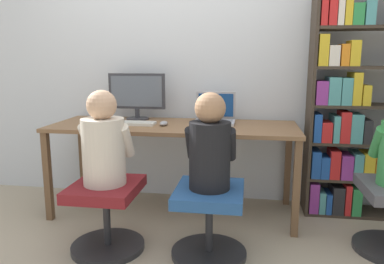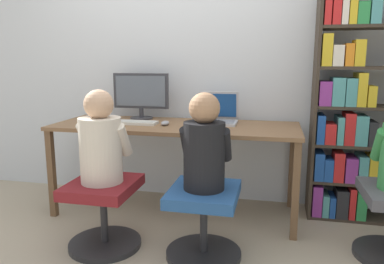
% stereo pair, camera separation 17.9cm
% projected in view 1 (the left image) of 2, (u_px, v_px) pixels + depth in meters
% --- Properties ---
extents(ground_plane, '(14.00, 14.00, 0.00)m').
position_uv_depth(ground_plane, '(165.00, 229.00, 2.80)').
color(ground_plane, tan).
extents(wall_back, '(10.00, 0.05, 2.60)m').
position_uv_depth(wall_back, '(182.00, 54.00, 3.30)').
color(wall_back, silver).
rests_on(wall_back, ground_plane).
extents(desk, '(1.97, 0.70, 0.74)m').
position_uv_depth(desk, '(174.00, 133.00, 3.02)').
color(desk, brown).
rests_on(desk, ground_plane).
extents(desktop_monitor, '(0.50, 0.20, 0.40)m').
position_uv_depth(desktop_monitor, '(137.00, 96.00, 3.23)').
color(desktop_monitor, '#333338').
rests_on(desktop_monitor, desk).
extents(laptop, '(0.33, 0.30, 0.25)m').
position_uv_depth(laptop, '(215.00, 116.00, 3.09)').
color(laptop, '#B7B7BC').
rests_on(laptop, desk).
extents(keyboard, '(0.40, 0.14, 0.03)m').
position_uv_depth(keyboard, '(131.00, 123.00, 3.00)').
color(keyboard, silver).
rests_on(keyboard, desk).
extents(computer_mouse_by_keyboard, '(0.06, 0.11, 0.04)m').
position_uv_depth(computer_mouse_by_keyboard, '(164.00, 123.00, 2.96)').
color(computer_mouse_by_keyboard, '#99999E').
rests_on(computer_mouse_by_keyboard, desk).
extents(office_chair_left, '(0.49, 0.49, 0.46)m').
position_uv_depth(office_chair_left, '(106.00, 211.00, 2.47)').
color(office_chair_left, '#262628').
rests_on(office_chair_left, ground_plane).
extents(office_chair_right, '(0.49, 0.49, 0.46)m').
position_uv_depth(office_chair_right, '(209.00, 217.00, 2.38)').
color(office_chair_right, '#262628').
rests_on(office_chair_right, ground_plane).
extents(person_at_monitor, '(0.34, 0.29, 0.61)m').
position_uv_depth(person_at_monitor, '(104.00, 143.00, 2.38)').
color(person_at_monitor, beige).
rests_on(person_at_monitor, office_chair_left).
extents(person_at_laptop, '(0.31, 0.28, 0.60)m').
position_uv_depth(person_at_laptop, '(210.00, 146.00, 2.30)').
color(person_at_laptop, black).
rests_on(person_at_laptop, office_chair_right).
extents(bookshelf, '(0.89, 0.29, 1.79)m').
position_uv_depth(bookshelf, '(351.00, 114.00, 2.94)').
color(bookshelf, '#382D23').
rests_on(bookshelf, ground_plane).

